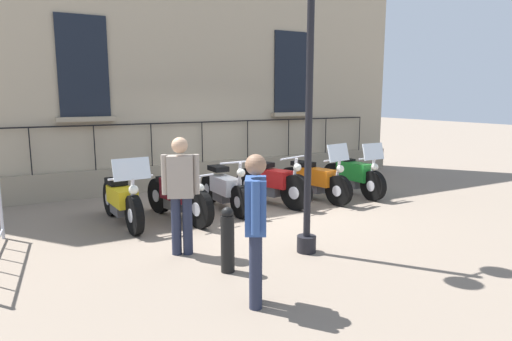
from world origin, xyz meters
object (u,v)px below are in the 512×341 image
(bollard, at_px, (228,239))
(motorcycle_red, at_px, (273,184))
(motorcycle_maroon, at_px, (178,197))
(motorcycle_orange, at_px, (314,180))
(pedestrian_standing, at_px, (256,222))
(pedestrian_walking, at_px, (181,189))
(motorcycle_yellow, at_px, (122,201))
(motorcycle_white, at_px, (225,190))
(motorcycle_green, at_px, (353,176))
(lamppost, at_px, (311,34))

(bollard, bearing_deg, motorcycle_red, 139.87)
(motorcycle_maroon, height_order, motorcycle_orange, motorcycle_orange)
(pedestrian_standing, distance_m, pedestrian_walking, 1.91)
(motorcycle_red, height_order, motorcycle_orange, motorcycle_orange)
(bollard, relative_size, pedestrian_standing, 0.52)
(motorcycle_yellow, bearing_deg, motorcycle_white, 91.97)
(motorcycle_maroon, distance_m, pedestrian_walking, 1.91)
(bollard, height_order, pedestrian_walking, pedestrian_walking)
(motorcycle_green, relative_size, bollard, 2.27)
(motorcycle_maroon, xyz_separation_m, motorcycle_red, (-0.14, 2.09, 0.01))
(motorcycle_yellow, distance_m, bollard, 2.93)
(lamppost, bearing_deg, motorcycle_white, -179.78)
(motorcycle_maroon, bearing_deg, bollard, -5.80)
(lamppost, distance_m, bollard, 2.96)
(motorcycle_green, distance_m, pedestrian_standing, 5.92)
(motorcycle_orange, xyz_separation_m, pedestrian_standing, (3.73, -3.52, 0.49))
(motorcycle_maroon, bearing_deg, motorcycle_yellow, -100.48)
(motorcycle_orange, bearing_deg, motorcycle_white, -94.82)
(pedestrian_walking, bearing_deg, motorcycle_red, 125.46)
(pedestrian_standing, bearing_deg, bollard, 172.29)
(pedestrian_walking, bearing_deg, bollard, 17.58)
(motorcycle_yellow, height_order, motorcycle_orange, motorcycle_orange)
(motorcycle_orange, bearing_deg, motorcycle_yellow, -91.47)
(motorcycle_orange, relative_size, motorcycle_green, 1.03)
(motorcycle_yellow, xyz_separation_m, pedestrian_standing, (3.83, 0.57, 0.51))
(motorcycle_maroon, distance_m, pedestrian_standing, 3.71)
(motorcycle_yellow, bearing_deg, bollard, 13.87)
(pedestrian_standing, bearing_deg, motorcycle_yellow, -171.58)
(motorcycle_maroon, xyz_separation_m, motorcycle_white, (-0.25, 1.05, -0.03))
(motorcycle_yellow, relative_size, bollard, 2.41)
(motorcycle_yellow, height_order, pedestrian_walking, pedestrian_walking)
(motorcycle_yellow, xyz_separation_m, lamppost, (2.72, 2.03, 2.65))
(motorcycle_yellow, height_order, motorcycle_maroon, motorcycle_yellow)
(lamppost, height_order, pedestrian_standing, lamppost)
(motorcycle_yellow, distance_m, motorcycle_red, 3.06)
(bollard, bearing_deg, motorcycle_orange, 128.97)
(motorcycle_green, distance_m, bollard, 5.22)
(motorcycle_yellow, relative_size, motorcycle_red, 1.09)
(pedestrian_standing, bearing_deg, lamppost, 127.31)
(lamppost, relative_size, pedestrian_walking, 2.42)
(pedestrian_standing, bearing_deg, motorcycle_red, 146.67)
(lamppost, bearing_deg, motorcycle_yellow, -143.29)
(motorcycle_white, distance_m, motorcycle_red, 1.05)
(motorcycle_green, relative_size, pedestrian_standing, 1.18)
(lamppost, bearing_deg, motorcycle_green, 129.69)
(motorcycle_orange, xyz_separation_m, pedestrian_walking, (1.82, -3.67, 0.51))
(motorcycle_white, height_order, bollard, motorcycle_white)
(motorcycle_orange, bearing_deg, lamppost, -38.17)
(motorcycle_orange, distance_m, motorcycle_green, 1.07)
(motorcycle_red, distance_m, bollard, 3.66)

